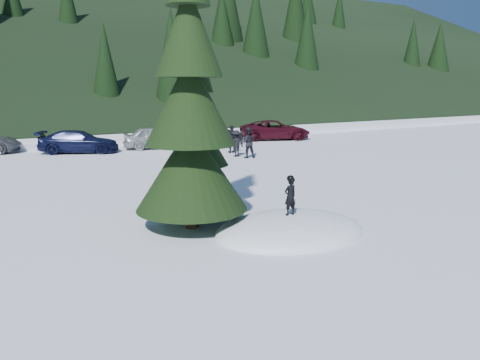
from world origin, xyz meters
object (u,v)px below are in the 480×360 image
adult_1 (232,139)px  child_skier (290,197)px  spruce_tall (190,113)px  adult_2 (236,143)px  spruce_short (201,148)px  adult_0 (248,143)px  car_5 (213,136)px  car_3 (79,142)px  car_6 (275,130)px  car_4 (157,138)px

adult_1 → child_skier: bearing=70.4°
spruce_tall → adult_2: spruce_tall is taller
spruce_short → adult_0: spruce_short is taller
car_5 → car_3: bearing=61.9°
spruce_tall → car_3: spruce_tall is taller
adult_1 → car_6: size_ratio=0.32×
car_5 → adult_1: bearing=154.8°
car_4 → car_5: car_5 is taller
spruce_tall → spruce_short: size_ratio=1.60×
car_5 → car_6: bearing=-96.1°
adult_2 → car_6: 9.32m
adult_1 → car_6: bearing=-140.0°
adult_1 → car_5: (0.40, 3.33, -0.11)m
spruce_tall → spruce_short: spruce_tall is taller
car_4 → car_5: (3.71, -0.88, 0.00)m
car_3 → car_5: bearing=-74.8°
child_skier → car_5: bearing=-112.8°
adult_1 → spruce_short: bearing=60.5°
car_3 → car_4: car_4 is taller
adult_2 → spruce_tall: bearing=49.6°
adult_0 → car_6: adult_0 is taller
adult_0 → car_3: 10.58m
adult_2 → car_3: 9.83m
adult_1 → spruce_tall: bearing=60.3°
adult_0 → car_6: size_ratio=0.33×
adult_2 → car_3: bearing=-44.7°
car_6 → spruce_tall: bearing=159.9°
spruce_tall → car_6: 23.33m
child_skier → car_5: (6.90, 18.01, -0.28)m
spruce_short → car_5: 16.97m
adult_2 → car_3: adult_2 is taller
spruce_short → adult_2: (7.13, 10.03, -1.33)m
spruce_short → adult_2: 12.37m
spruce_tall → adult_1: 15.78m
car_5 → adult_2: bearing=150.2°
spruce_short → adult_1: (7.70, 11.52, -1.26)m
car_6 → adult_1: bearing=146.4°
child_skier → car_6: size_ratio=0.20×
child_skier → spruce_tall: bearing=-40.4°
car_3 → car_6: car_6 is taller
spruce_tall → adult_1: spruce_tall is taller
adult_0 → adult_2: 0.83m
adult_1 → car_3: adult_1 is taller
adult_0 → car_5: 5.62m
car_3 → car_5: car_5 is taller
spruce_tall → adult_0: spruce_tall is taller
car_4 → adult_1: bearing=-125.1°
spruce_tall → adult_2: size_ratio=5.59×
spruce_tall → child_skier: spruce_tall is taller
child_skier → car_4: 19.16m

